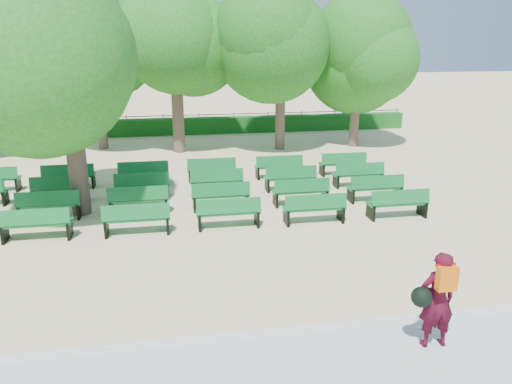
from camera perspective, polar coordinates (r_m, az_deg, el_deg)
ground at (r=14.95m, az=-6.66°, el=-3.22°), size 120.00×120.00×0.00m
paving at (r=8.41m, az=-3.29°, el=-20.70°), size 30.00×2.20×0.06m
curb at (r=9.33m, az=-4.17°, el=-16.30°), size 30.00×0.12×0.10m
hedge at (r=28.40m, az=-8.48°, el=7.44°), size 26.00×0.70×0.90m
fence at (r=28.88m, az=-8.46°, el=6.70°), size 26.00×0.10×1.02m
tree_line at (r=24.56m, az=-8.13°, el=4.86°), size 21.80×6.80×7.04m
bench_array at (r=16.53m, az=-8.62°, el=-0.94°), size 1.83×0.62×1.14m
tree_among at (r=15.49m, az=-20.97°, el=14.33°), size 5.07×5.07×7.01m
person at (r=9.15m, az=19.91°, el=-11.41°), size 0.82×0.49×1.76m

